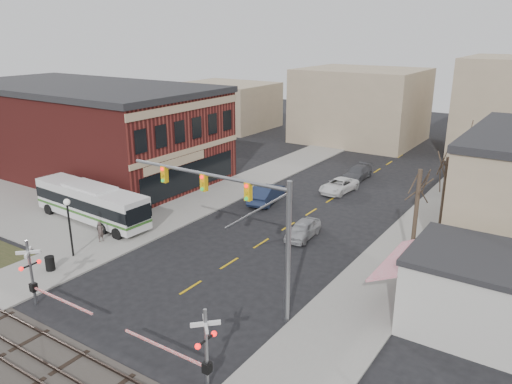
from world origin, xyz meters
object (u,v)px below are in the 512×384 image
Objects in this scene: street_lamp at (68,215)px; car_a at (303,229)px; traffic_signal_mast at (241,211)px; rr_crossing_west at (36,276)px; rr_crossing_east at (199,347)px; trash_bin at (50,263)px; pedestrian_near at (101,232)px; car_b at (266,193)px; car_d at (357,173)px; car_c at (339,186)px; pedestrian_far at (140,214)px; transit_bus at (91,202)px.

street_lamp is 1.04× the size of car_a.
traffic_signal_mast is 12.22m from rr_crossing_west.
traffic_signal_mast is 2.70× the size of car_a.
rr_crossing_west is at bearing 179.67° from rr_crossing_east.
trash_bin is (-12.91, -3.49, -5.19)m from traffic_signal_mast.
rr_crossing_east is at bearing -113.91° from pedestrian_near.
rr_crossing_west is at bearing 76.60° from car_b.
pedestrian_near reaches higher than car_d.
rr_crossing_east reaches higher than car_a.
trash_bin is at bearing -104.75° from car_d.
car_d is (-4.45, 27.60, -5.11)m from traffic_signal_mast.
street_lamp is 0.90× the size of car_d.
car_d is (4.05, 11.61, -0.18)m from car_b.
car_b reaches higher than pedestrian_near.
rr_crossing_west is 11.91m from rr_crossing_east.
pedestrian_far is (-9.65, -16.95, 0.41)m from car_c.
car_d is at bearing 81.38° from rr_crossing_west.
transit_bus is 8.96m from trash_bin.
car_a is at bearing 103.40° from rr_crossing_east.
street_lamp reaches higher than pedestrian_far.
traffic_signal_mast is 7.03× the size of pedestrian_near.
transit_bus is 22.68m from rr_crossing_east.
street_lamp reaches higher than car_c.
pedestrian_near is at bearing 153.53° from rr_crossing_east.
car_d is 27.77m from pedestrian_near.
transit_bus is at bearing -120.46° from car_c.
traffic_signal_mast is 2.29× the size of car_c.
rr_crossing_west is 12.71m from pedestrian_far.
car_d is 24.07m from pedestrian_far.
traffic_signal_mast is 1.94× the size of rr_crossing_west.
rr_crossing_west is 9.09m from pedestrian_near.
car_a is (-1.80, 10.62, -5.10)m from traffic_signal_mast.
pedestrian_near reaches higher than car_a.
rr_crossing_west is 4.66m from trash_bin.
rr_crossing_west is 1.18× the size of car_c.
transit_bus reaches higher than pedestrian_far.
car_b is at bearing -17.72° from pedestrian_near.
pedestrian_near is at bearing 100.81° from trash_bin.
pedestrian_far is (-5.37, -10.54, 0.21)m from car_b.
car_a is at bearing 130.75° from car_b.
transit_bus is 2.81× the size of street_lamp.
rr_crossing_west is at bearing -51.80° from transit_bus.
car_b is (1.12, 22.48, -1.11)m from rr_crossing_west.
trash_bin is 19.98m from car_b.
pedestrian_far is at bearing -160.66° from car_a.
car_b is 11.83m from pedestrian_far.
rr_crossing_east is (11.91, -0.07, 0.00)m from rr_crossing_west.
trash_bin is 27.31m from car_c.
pedestrian_far is (-0.38, 6.75, -2.06)m from street_lamp.
car_d is at bearing 98.43° from car_c.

